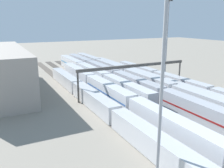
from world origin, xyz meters
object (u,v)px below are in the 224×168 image
(train_on_track_4, at_px, (92,74))
(train_on_track_5, at_px, (133,107))
(train_on_track_6, at_px, (117,117))
(train_on_track_2, at_px, (147,83))
(light_mast_2, at_px, (167,30))
(light_mast_1, at_px, (164,42))
(signal_gantry, at_px, (135,68))
(train_on_track_3, at_px, (136,86))
(maintenance_shed, at_px, (0,69))
(train_on_track_0, at_px, (180,83))
(train_on_track_1, at_px, (158,82))

(train_on_track_4, bearing_deg, train_on_track_5, 171.96)
(train_on_track_6, height_order, train_on_track_2, train_on_track_2)
(train_on_track_4, relative_size, light_mast_2, 2.52)
(train_on_track_5, relative_size, light_mast_1, 3.32)
(light_mast_1, relative_size, signal_gantry, 0.82)
(train_on_track_3, distance_m, maintenance_shed, 42.11)
(train_on_track_2, bearing_deg, train_on_track_0, -108.07)
(train_on_track_6, height_order, train_on_track_0, same)
(train_on_track_0, bearing_deg, train_on_track_3, 84.15)
(train_on_track_4, distance_m, light_mast_1, 57.71)
(train_on_track_4, distance_m, signal_gantry, 21.12)
(train_on_track_3, relative_size, maintenance_shed, 2.38)
(train_on_track_4, relative_size, train_on_track_3, 0.60)
(train_on_track_2, distance_m, train_on_track_0, 10.53)
(train_on_track_6, relative_size, train_on_track_4, 1.34)
(train_on_track_5, bearing_deg, maintenance_shed, 31.96)
(train_on_track_6, bearing_deg, train_on_track_3, -43.11)
(light_mast_1, bearing_deg, light_mast_2, -40.35)
(train_on_track_2, height_order, train_on_track_1, train_on_track_2)
(light_mast_2, bearing_deg, train_on_track_2, 120.79)
(train_on_track_6, relative_size, train_on_track_5, 1.00)
(train_on_track_3, bearing_deg, light_mast_1, 151.48)
(train_on_track_6, bearing_deg, train_on_track_4, -15.08)
(train_on_track_2, relative_size, train_on_track_0, 1.68)
(train_on_track_0, height_order, maintenance_shed, maintenance_shed)
(train_on_track_6, height_order, train_on_track_5, train_on_track_5)
(train_on_track_6, bearing_deg, light_mast_1, 170.24)
(train_on_track_6, bearing_deg, signal_gantry, -41.07)
(train_on_track_5, bearing_deg, light_mast_2, -49.72)
(signal_gantry, bearing_deg, train_on_track_0, -100.30)
(light_mast_2, bearing_deg, light_mast_1, 139.65)
(train_on_track_0, distance_m, train_on_track_5, 28.09)
(train_on_track_4, bearing_deg, train_on_track_0, -138.51)
(train_on_track_2, bearing_deg, signal_gantry, 96.15)
(train_on_track_5, bearing_deg, train_on_track_4, -8.04)
(train_on_track_0, height_order, train_on_track_1, train_on_track_1)
(train_on_track_6, bearing_deg, light_mast_2, -52.36)
(train_on_track_6, distance_m, train_on_track_4, 38.43)
(train_on_track_2, distance_m, train_on_track_3, 5.29)
(train_on_track_4, height_order, light_mast_2, light_mast_2)
(train_on_track_0, bearing_deg, train_on_track_4, 41.49)
(train_on_track_5, height_order, light_mast_1, light_mast_1)
(train_on_track_6, relative_size, train_on_track_3, 0.80)
(maintenance_shed, bearing_deg, train_on_track_0, -117.79)
(train_on_track_5, distance_m, light_mast_2, 40.13)
(light_mast_2, bearing_deg, train_on_track_6, 127.64)
(light_mast_1, relative_size, light_mast_2, 1.02)
(train_on_track_2, relative_size, light_mast_2, 4.23)
(light_mast_2, height_order, signal_gantry, light_mast_2)
(train_on_track_2, relative_size, train_on_track_3, 1.00)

